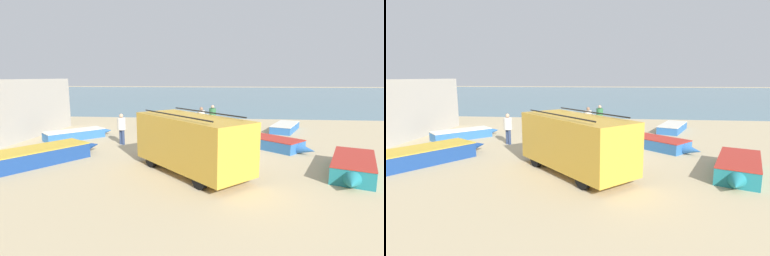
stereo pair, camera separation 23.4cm
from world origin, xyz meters
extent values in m
plane|color=tan|center=(0.00, 0.00, 0.00)|extent=(200.00, 200.00, 0.00)
cube|color=slate|center=(0.00, 52.00, 0.00)|extent=(120.00, 80.00, 0.01)
cube|color=#BCB7AD|center=(-11.05, 1.00, 1.78)|extent=(0.50, 11.67, 3.55)
cube|color=gold|center=(-0.56, -3.39, 1.24)|extent=(4.94, 5.05, 1.92)
cube|color=black|center=(-2.36, -1.50, 0.71)|extent=(1.37, 1.31, 0.86)
cube|color=#1E232D|center=(-2.30, -1.56, 1.81)|extent=(1.28, 1.23, 0.61)
cylinder|color=black|center=(-2.27, -2.82, 0.34)|extent=(0.62, 0.64, 0.67)
cylinder|color=black|center=(-1.04, -1.65, 0.34)|extent=(0.62, 0.64, 0.67)
cylinder|color=black|center=(-0.08, -5.12, 0.34)|extent=(0.62, 0.64, 0.67)
cylinder|color=black|center=(1.14, -3.95, 0.34)|extent=(0.62, 0.64, 0.67)
cylinder|color=black|center=(-1.11, -3.91, 2.32)|extent=(2.93, 3.07, 0.05)
cylinder|color=black|center=(-0.01, -2.86, 2.32)|extent=(2.93, 3.07, 0.05)
cube|color=#234CA3|center=(-4.21, 6.62, 0.28)|extent=(2.70, 3.67, 0.56)
cone|color=#234CA3|center=(-3.22, 4.73, 0.28)|extent=(0.83, 0.93, 0.53)
cube|color=silver|center=(-4.21, 6.62, 0.50)|extent=(1.09, 0.70, 0.05)
cube|color=silver|center=(-4.21, 6.62, 0.58)|extent=(2.72, 3.71, 0.04)
cube|color=#2D66AD|center=(2.90, 1.31, 0.26)|extent=(3.82, 3.65, 0.53)
cone|color=#2D66AD|center=(4.63, -0.26, 0.26)|extent=(0.96, 0.94, 0.50)
cube|color=#B22D23|center=(2.90, 1.31, 0.46)|extent=(1.05, 1.13, 0.05)
cube|color=#B22D23|center=(2.90, 1.31, 0.55)|extent=(3.86, 3.69, 0.04)
cube|color=#2D66AD|center=(4.95, 6.29, 0.23)|extent=(2.53, 3.66, 0.47)
cone|color=#2D66AD|center=(5.75, 8.21, 0.23)|extent=(0.70, 0.86, 0.45)
cube|color=silver|center=(4.95, 6.29, 0.40)|extent=(1.20, 0.65, 0.05)
cube|color=silver|center=(4.95, 6.29, 0.49)|extent=(2.56, 3.69, 0.04)
cube|color=#2D66AD|center=(-8.17, 2.23, 0.25)|extent=(3.16, 3.28, 0.51)
cone|color=#2D66AD|center=(-6.80, 3.71, 0.25)|extent=(0.85, 0.86, 0.48)
cube|color=silver|center=(-8.17, 2.23, 0.44)|extent=(0.97, 0.92, 0.05)
cube|color=silver|center=(-8.17, 2.23, 0.53)|extent=(3.19, 3.31, 0.04)
cube|color=#1E757F|center=(5.65, -2.95, 0.31)|extent=(2.67, 3.75, 0.62)
cone|color=#1E757F|center=(4.82, -4.89, 0.31)|extent=(0.84, 0.93, 0.58)
cube|color=#B22D23|center=(5.65, -2.95, 0.55)|extent=(1.28, 0.70, 0.05)
cube|color=#B22D23|center=(5.65, -2.95, 0.64)|extent=(2.70, 3.79, 0.04)
cube|color=navy|center=(-7.36, -2.98, 0.32)|extent=(3.77, 4.56, 0.64)
cone|color=navy|center=(-5.87, -0.74, 0.32)|extent=(1.04, 1.15, 0.61)
cube|color=gold|center=(-7.36, -2.98, 0.58)|extent=(1.35, 0.98, 0.05)
cube|color=gold|center=(-7.36, -2.98, 0.66)|extent=(3.81, 4.61, 0.04)
cylinder|color=navy|center=(-4.78, 1.07, 0.41)|extent=(0.16, 0.16, 0.83)
cylinder|color=navy|center=(-4.94, 1.14, 0.41)|extent=(0.16, 0.16, 0.83)
cylinder|color=silver|center=(-4.86, 1.10, 1.16)|extent=(0.45, 0.45, 0.66)
sphere|color=tan|center=(-4.86, 1.10, 1.60)|extent=(0.22, 0.22, 0.22)
cylinder|color=navy|center=(-0.13, 6.18, 0.42)|extent=(0.16, 0.16, 0.85)
cylinder|color=navy|center=(0.03, 6.09, 0.42)|extent=(0.16, 0.16, 0.85)
cylinder|color=#2D6B3D|center=(-0.05, 6.13, 1.19)|extent=(0.46, 0.46, 0.67)
sphere|color=tan|center=(-0.05, 6.13, 1.64)|extent=(0.23, 0.23, 0.23)
cylinder|color=#5B564C|center=(-0.73, 4.92, 0.42)|extent=(0.16, 0.16, 0.84)
cylinder|color=#5B564C|center=(-0.76, 4.75, 0.42)|extent=(0.16, 0.16, 0.84)
cylinder|color=silver|center=(-0.74, 4.84, 1.18)|extent=(0.46, 0.46, 0.67)
sphere|color=#8C664C|center=(-0.74, 4.84, 1.63)|extent=(0.23, 0.23, 0.23)
camera|label=1|loc=(0.61, -14.57, 3.69)|focal=28.00mm
camera|label=2|loc=(0.84, -14.54, 3.69)|focal=28.00mm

